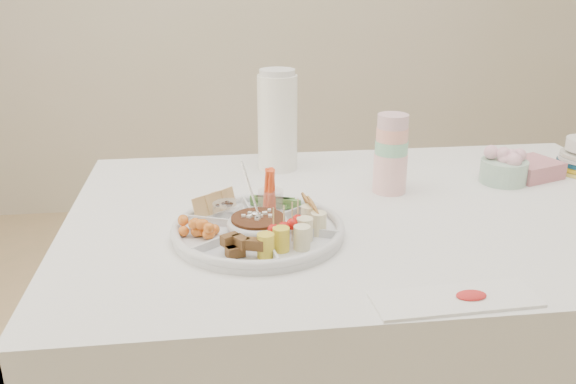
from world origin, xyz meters
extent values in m
cube|color=white|center=(0.00, 0.00, 0.38)|extent=(1.52, 1.02, 0.76)
cylinder|color=silver|center=(-0.31, -0.12, 0.78)|extent=(0.50, 0.50, 0.04)
cylinder|color=#4C2716|center=(-0.31, -0.12, 0.79)|extent=(0.16, 0.16, 0.04)
cylinder|color=silver|center=(0.06, 0.12, 0.88)|extent=(0.11, 0.11, 0.25)
cylinder|color=white|center=(-0.21, 0.36, 0.91)|extent=(0.14, 0.14, 0.30)
cylinder|color=#83C0A7|center=(0.40, 0.15, 0.81)|extent=(0.16, 0.16, 0.10)
cube|color=#C87B85|center=(0.50, 0.19, 0.78)|extent=(0.18, 0.16, 0.05)
cube|color=white|center=(0.02, -0.45, 0.76)|extent=(0.31, 0.11, 0.01)
camera|label=1|loc=(-0.40, -1.37, 1.33)|focal=38.00mm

